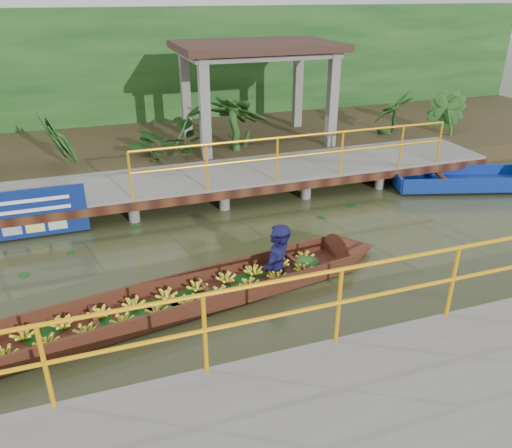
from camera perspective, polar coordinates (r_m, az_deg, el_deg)
name	(u,v)px	position (r m, az deg, el deg)	size (l,w,h in m)	color
ground	(211,275)	(8.76, -5.15, -5.79)	(80.00, 80.00, 0.00)	#2F361B
land_strip	(149,146)	(15.52, -12.11, 8.70)	(30.00, 8.00, 0.45)	#362D1B
far_dock	(174,183)	(11.60, -9.34, 4.62)	(16.00, 2.06, 1.66)	slate
near_dock	(401,429)	(5.88, 16.22, -21.60)	(18.00, 2.40, 1.73)	slate
pavilion	(256,57)	(14.50, 0.04, 18.59)	(4.40, 3.00, 3.00)	slate
foliage_backdrop	(134,73)	(17.58, -13.82, 16.39)	(30.00, 0.80, 4.00)	#123A13
vendor_boat	(185,287)	(7.86, -8.10, -7.17)	(8.58, 2.19, 2.26)	#34170E
moored_blue_boat	(502,181)	(13.92, 26.28, 4.46)	(4.16, 2.12, 0.96)	navy
blue_banner	(0,217)	(10.72, -27.24, 0.72)	(3.20, 0.04, 1.00)	navy
tropical_plants	(234,126)	(13.56, -2.53, 11.12)	(14.19, 1.19, 1.49)	#123A13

